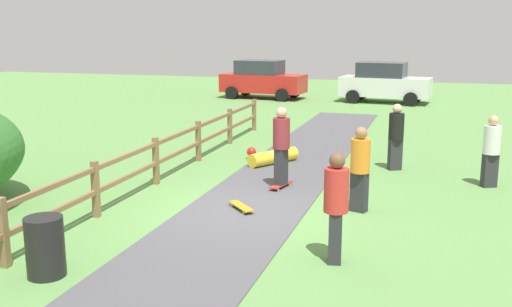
% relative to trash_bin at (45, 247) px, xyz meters
% --- Properties ---
extents(ground_plane, '(60.00, 60.00, 0.00)m').
position_rel_trash_bin_xyz_m(ground_plane, '(1.80, 3.96, -0.45)').
color(ground_plane, '#60934C').
extents(asphalt_path, '(2.40, 28.00, 0.02)m').
position_rel_trash_bin_xyz_m(asphalt_path, '(1.80, 3.96, -0.44)').
color(asphalt_path, '#515156').
rests_on(asphalt_path, ground_plane).
extents(wooden_fence, '(0.12, 18.12, 1.10)m').
position_rel_trash_bin_xyz_m(wooden_fence, '(-0.80, 3.96, 0.22)').
color(wooden_fence, olive).
rests_on(wooden_fence, ground_plane).
extents(trash_bin, '(0.56, 0.56, 0.90)m').
position_rel_trash_bin_xyz_m(trash_bin, '(0.00, 0.00, 0.00)').
color(trash_bin, black).
rests_on(trash_bin, ground_plane).
extents(skater_riding, '(0.46, 0.82, 1.84)m').
position_rel_trash_bin_xyz_m(skater_riding, '(2.06, 5.71, 0.60)').
color(skater_riding, '#B23326').
rests_on(skater_riding, asphalt_path).
extents(skater_fallen, '(1.44, 1.50, 0.36)m').
position_rel_trash_bin_xyz_m(skater_fallen, '(1.20, 8.04, -0.25)').
color(skater_fallen, yellow).
rests_on(skater_fallen, asphalt_path).
extents(skateboard_loose, '(0.69, 0.72, 0.08)m').
position_rel_trash_bin_xyz_m(skateboard_loose, '(1.73, 3.87, -0.36)').
color(skateboard_loose, '#BF8C19').
rests_on(skateboard_loose, asphalt_path).
extents(bystander_orange, '(0.48, 0.48, 1.70)m').
position_rel_trash_bin_xyz_m(bystander_orange, '(3.97, 4.51, 0.48)').
color(bystander_orange, '#2D2D33').
rests_on(bystander_orange, ground_plane).
extents(bystander_black, '(0.52, 0.52, 1.70)m').
position_rel_trash_bin_xyz_m(bystander_black, '(4.39, 8.31, 0.48)').
color(bystander_black, '#2D2D33').
rests_on(bystander_black, ground_plane).
extents(bystander_red, '(0.44, 0.44, 1.74)m').
position_rel_trash_bin_xyz_m(bystander_red, '(3.95, 1.77, 0.51)').
color(bystander_red, '#2D2D33').
rests_on(bystander_red, ground_plane).
extents(bystander_white, '(0.51, 0.51, 1.65)m').
position_rel_trash_bin_xyz_m(bystander_white, '(6.57, 7.23, 0.45)').
color(bystander_white, '#2D2D33').
rests_on(bystander_white, ground_plane).
extents(parked_car_white, '(4.36, 2.34, 1.92)m').
position_rel_trash_bin_xyz_m(parked_car_white, '(2.85, 22.29, 0.51)').
color(parked_car_white, silver).
rests_on(parked_car_white, ground_plane).
extents(parked_car_red, '(4.35, 2.33, 1.92)m').
position_rel_trash_bin_xyz_m(parked_car_red, '(-3.24, 22.29, 0.51)').
color(parked_car_red, red).
rests_on(parked_car_red, ground_plane).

